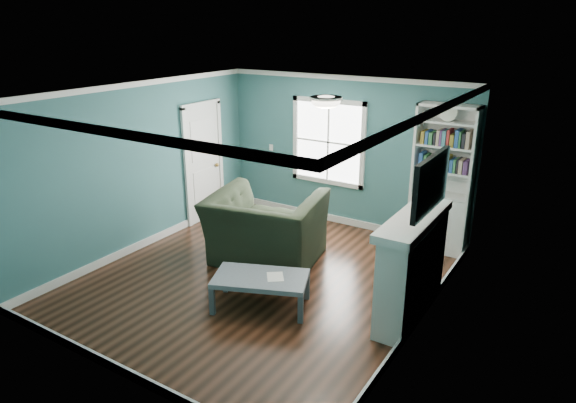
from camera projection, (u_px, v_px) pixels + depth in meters
The scene contains 13 objects.
floor at pixel (262, 278), 7.25m from camera, with size 5.00×5.00×0.00m, color black.
room_walls at pixel (260, 171), 6.72m from camera, with size 5.00×5.00×5.00m.
trim at pixel (260, 196), 6.84m from camera, with size 4.50×5.00×2.60m.
window at pixel (328, 142), 8.90m from camera, with size 1.40×0.06×1.50m.
bookshelf at pixel (441, 194), 7.89m from camera, with size 0.90×0.35×2.31m.
fireplace at pixel (413, 268), 6.15m from camera, with size 0.44×1.58×1.30m.
tv at pixel (431, 183), 5.73m from camera, with size 0.06×1.10×0.65m, color black.
door at pixel (204, 162), 9.12m from camera, with size 0.12×0.98×2.17m.
ceiling_fixture at pixel (326, 101), 6.03m from camera, with size 0.38×0.38×0.15m.
light_switch at pixel (271, 148), 9.58m from camera, with size 0.08×0.01×0.12m, color white.
recliner at pixel (266, 217), 7.59m from camera, with size 1.59×1.03×1.39m, color black.
coffee_table at pixel (261, 280), 6.43m from camera, with size 1.32×1.03×0.42m.
paper_sheet at pixel (275, 277), 6.40m from camera, with size 0.20×0.26×0.00m, color white.
Camera 1 is at (3.76, -5.28, 3.44)m, focal length 32.00 mm.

